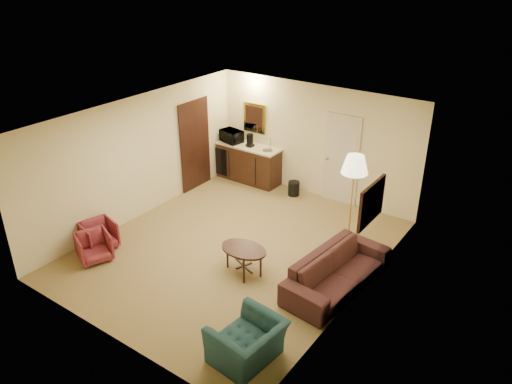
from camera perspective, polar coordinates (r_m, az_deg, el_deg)
ground at (r=9.70m, az=-2.38°, el=-6.45°), size 6.00×6.00×0.00m
room_walls at (r=9.52m, az=-0.21°, el=4.54°), size 5.02×6.01×2.61m
wetbar_cabinet at (r=12.30m, az=-0.83°, el=3.32°), size 1.64×0.58×0.92m
sofa at (r=8.55m, az=9.36°, el=-8.31°), size 0.87×2.24×0.85m
teal_armchair at (r=7.13m, az=-1.04°, el=-16.13°), size 0.71×1.00×0.83m
rose_chair_near at (r=10.02m, az=-17.52°, el=-4.59°), size 0.68×0.70×0.60m
rose_chair_far at (r=9.69m, az=-18.06°, el=-5.84°), size 0.72×0.74×0.59m
coffee_table at (r=8.90m, az=-1.40°, el=-7.79°), size 1.02×0.86×0.50m
floor_lamp at (r=9.54m, az=10.86°, el=-1.06°), size 0.63×0.63×1.87m
waste_bin at (r=11.69m, az=4.34°, el=0.41°), size 0.27×0.27×0.34m
microwave at (r=12.33m, az=-2.84°, el=6.55°), size 0.59×0.40×0.37m
coffee_maker at (r=12.03m, az=-0.69°, el=5.92°), size 0.18×0.18×0.31m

